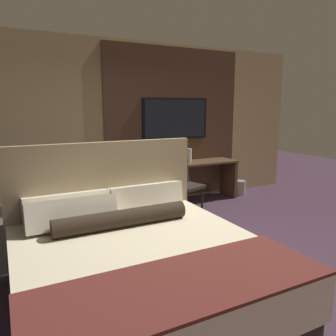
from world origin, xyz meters
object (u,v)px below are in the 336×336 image
Objects in this scene: vase_short at (139,161)px; waste_bin at (240,188)px; vase_tall at (189,155)px; bed at (138,266)px; tv at (176,119)px; desk at (181,175)px; desk_chair at (183,180)px.

waste_bin is at bearing -3.95° from vase_short.
vase_short is (-0.98, -0.00, -0.05)m from vase_tall.
bed is 8.97× the size of vase_tall.
tv reaches higher than waste_bin.
bed reaches higher than vase_tall.
bed is 3.39m from vase_tall.
vase_short is (-0.79, 0.05, 0.29)m from desk.
desk_chair is 1.69m from waste_bin.
desk_chair is (-0.28, -0.56, 0.03)m from desk.
tv is (1.89, 2.79, 1.15)m from bed.
vase_short reaches higher than desk.
bed is 4.04m from waste_bin.
vase_tall is 1.61× the size of vase_short.
desk is at bearing 175.85° from waste_bin.
vase_short is at bearing 112.20° from desk_chair.
desk is at bearing -3.62° from vase_short.
vase_tall reaches higher than desk.
desk is 14.47× the size of vase_short.
vase_short is (-0.79, -0.16, -0.70)m from tv.
bed is 3.20m from desk.
desk is at bearing 45.74° from desk_chair.
desk_chair is at bearing 51.46° from bed.
tv is 1.91m from waste_bin.
desk_chair reaches higher than waste_bin.
vase_tall is (0.19, -0.16, -0.66)m from tv.
bed is 7.63× the size of waste_bin.
vase_tall is at bearing 34.89° from desk_chair.
vase_short is at bearing 176.05° from waste_bin.
waste_bin is at bearing -7.59° from vase_tall.
waste_bin is (1.29, -0.31, -1.37)m from tv.
vase_tall is (0.47, 0.61, 0.30)m from desk_chair.
vase_short is at bearing -168.41° from tv.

